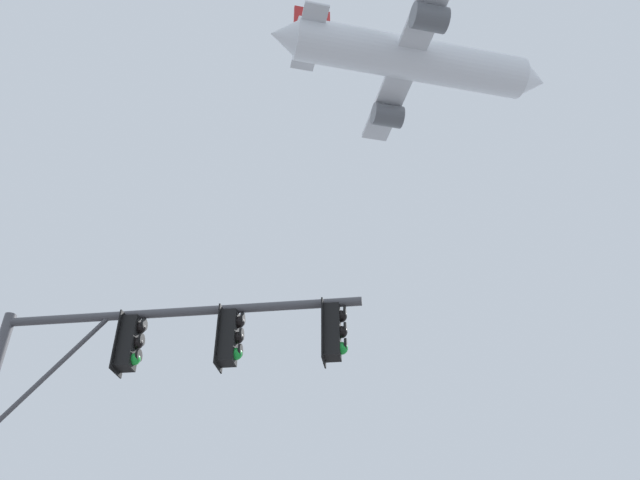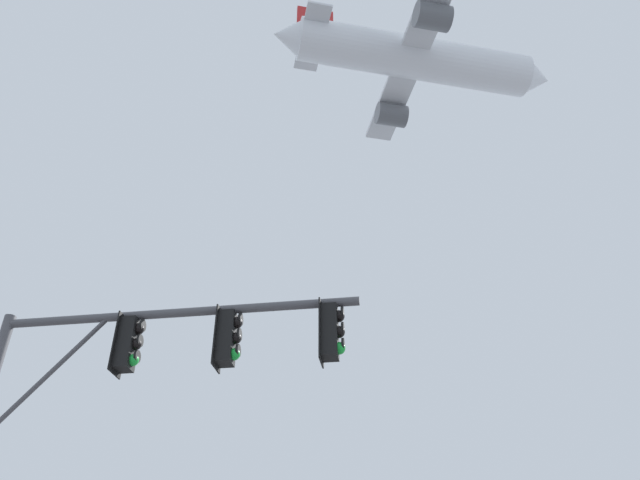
# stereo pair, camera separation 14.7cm
# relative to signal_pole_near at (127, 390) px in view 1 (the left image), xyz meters

# --- Properties ---
(signal_pole_near) EXTENTS (6.23, 1.10, 6.59)m
(signal_pole_near) POSITION_rel_signal_pole_near_xyz_m (0.00, 0.00, 0.00)
(signal_pole_near) COLOR #4C4C51
(signal_pole_near) RESTS_ON ground
(airplane) EXTENTS (27.19, 21.00, 7.42)m
(airplane) POSITION_rel_signal_pole_near_xyz_m (12.05, 29.20, 42.89)
(airplane) COLOR white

